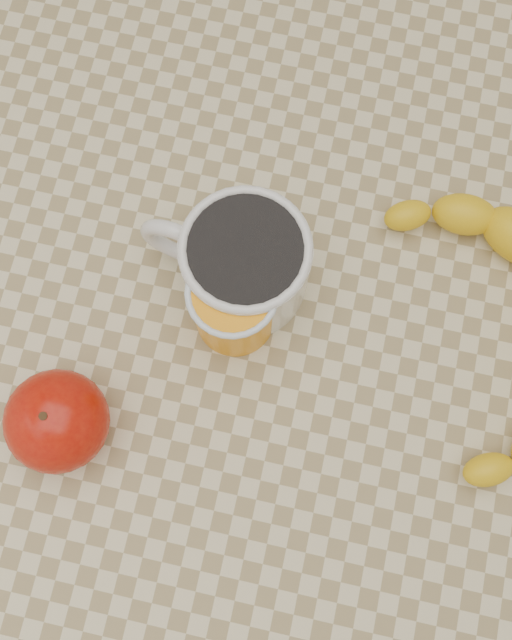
% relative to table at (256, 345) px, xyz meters
% --- Properties ---
extents(ground, '(3.00, 3.00, 0.00)m').
position_rel_table_xyz_m(ground, '(0.00, 0.00, -0.66)').
color(ground, tan).
rests_on(ground, ground).
extents(table, '(0.80, 0.80, 0.75)m').
position_rel_table_xyz_m(table, '(0.00, 0.00, 0.00)').
color(table, beige).
rests_on(table, ground).
extents(coffee_mug, '(0.16, 0.12, 0.09)m').
position_rel_table_xyz_m(coffee_mug, '(-0.02, 0.04, 0.14)').
color(coffee_mug, silver).
rests_on(coffee_mug, table).
extents(orange_juice_glass, '(0.07, 0.07, 0.09)m').
position_rel_table_xyz_m(orange_juice_glass, '(-0.02, 0.00, 0.13)').
color(orange_juice_glass, orange).
rests_on(orange_juice_glass, table).
extents(apple, '(0.09, 0.09, 0.08)m').
position_rel_table_xyz_m(apple, '(-0.14, -0.12, 0.12)').
color(apple, '#A00C05').
rests_on(apple, table).
extents(banana, '(0.38, 0.42, 0.05)m').
position_rel_table_xyz_m(banana, '(0.21, 0.03, 0.11)').
color(banana, yellow).
rests_on(banana, table).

